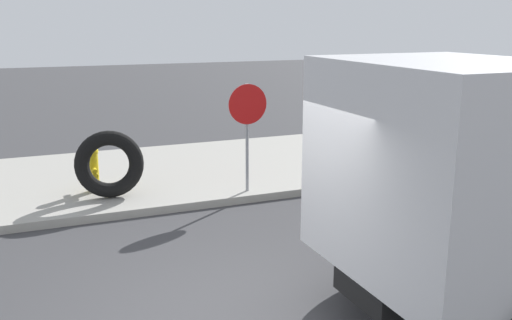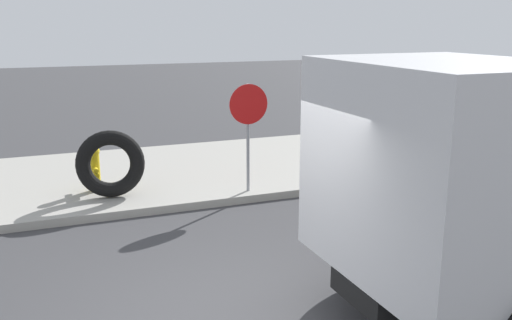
# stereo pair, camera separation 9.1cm
# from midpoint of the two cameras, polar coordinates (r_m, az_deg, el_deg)

# --- Properties ---
(sidewalk_curb) EXTENTS (36.00, 5.00, 0.15)m
(sidewalk_curb) POSITION_cam_midpoint_polar(r_m,az_deg,el_deg) (12.64, -13.61, -1.72)
(sidewalk_curb) COLOR #99968E
(sidewalk_curb) RESTS_ON ground
(fire_hydrant) EXTENTS (0.23, 0.52, 0.90)m
(fire_hydrant) POSITION_cam_midpoint_polar(r_m,az_deg,el_deg) (11.40, -16.24, -0.69)
(fire_hydrant) COLOR yellow
(fire_hydrant) RESTS_ON sidewalk_curb
(loose_tire) EXTENTS (1.30, 0.53, 1.28)m
(loose_tire) POSITION_cam_midpoint_polar(r_m,az_deg,el_deg) (10.87, -14.74, -0.42)
(loose_tire) COLOR black
(loose_tire) RESTS_ON sidewalk_curb
(stop_sign) EXTENTS (0.76, 0.08, 2.08)m
(stop_sign) POSITION_cam_midpoint_polar(r_m,az_deg,el_deg) (10.74, -1.11, 4.25)
(stop_sign) COLOR gray
(stop_sign) RESTS_ON sidewalk_curb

